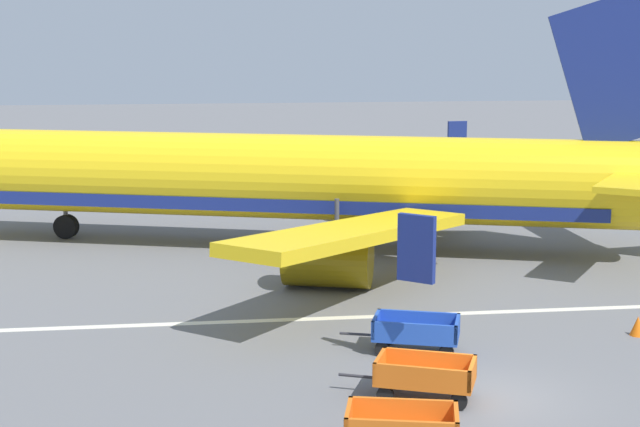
{
  "coord_description": "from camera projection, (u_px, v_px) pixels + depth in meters",
  "views": [
    {
      "loc": [
        -7.46,
        -23.34,
        9.3
      ],
      "look_at": [
        -2.96,
        11.56,
        2.8
      ],
      "focal_mm": 54.72,
      "sensor_mm": 36.0,
      "label": 1
    }
  ],
  "objects": [
    {
      "name": "ground_plane",
      "position": [
        489.0,
        396.0,
        25.39
      ],
      "size": [
        220.0,
        220.0,
        0.0
      ],
      "primitive_type": "plane",
      "color": "slate"
    },
    {
      "name": "apron_stripe",
      "position": [
        423.0,
        315.0,
        32.72
      ],
      "size": [
        120.0,
        0.36,
        0.01
      ],
      "primitive_type": "cube",
      "color": "silver",
      "rests_on": "ground"
    },
    {
      "name": "airplane",
      "position": [
        312.0,
        179.0,
        42.48
      ],
      "size": [
        36.85,
        29.93,
        11.34
      ],
      "color": "yellow",
      "rests_on": "ground"
    },
    {
      "name": "baggage_cart_third_in_row",
      "position": [
        425.0,
        376.0,
        25.13
      ],
      "size": [
        3.57,
        2.24,
        1.07
      ],
      "color": "orange",
      "rests_on": "ground"
    },
    {
      "name": "baggage_cart_fourth_in_row",
      "position": [
        416.0,
        332.0,
        28.81
      ],
      "size": [
        3.6,
        2.13,
        1.07
      ],
      "color": "#234CB2",
      "rests_on": "ground"
    },
    {
      "name": "traffic_cone_near_plane",
      "position": [
        638.0,
        326.0,
        30.45
      ],
      "size": [
        0.47,
        0.47,
        0.62
      ],
      "primitive_type": "cone",
      "color": "orange",
      "rests_on": "ground"
    }
  ]
}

